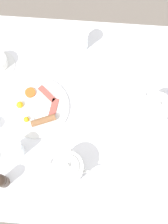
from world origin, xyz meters
TOP-DOWN VIEW (x-y plane):
  - ground_plane at (0.00, 0.00)m, footprint 8.00×8.00m
  - table at (0.00, 0.00)m, footprint 0.97×1.12m
  - breakfast_plate at (-0.01, -0.21)m, footprint 0.29×0.29m
  - teapot_near at (-0.03, 0.31)m, footprint 0.13×0.19m
  - teapot_far at (0.26, -0.05)m, footprint 0.13×0.21m
  - water_glass_tall at (0.19, -0.27)m, footprint 0.06×0.06m
  - water_glass_short at (-0.34, -0.04)m, footprint 0.06×0.06m
  - pepper_grinder at (0.33, -0.31)m, footprint 0.05×0.05m
  - fork_by_plate at (-0.35, 0.22)m, footprint 0.17×0.03m
  - knife_by_plate at (0.29, 0.26)m, footprint 0.19×0.09m

SIDE VIEW (x-z plane):
  - ground_plane at x=0.00m, z-range 0.00..0.00m
  - table at x=0.00m, z-range 0.31..1.06m
  - fork_by_plate at x=-0.35m, z-range 0.75..0.76m
  - knife_by_plate at x=0.29m, z-range 0.75..0.76m
  - breakfast_plate at x=-0.01m, z-range 0.74..0.78m
  - water_glass_tall at x=0.19m, z-range 0.75..0.85m
  - teapot_near at x=-0.03m, z-range 0.74..0.87m
  - teapot_far at x=0.26m, z-range 0.74..0.87m
  - pepper_grinder at x=0.33m, z-range 0.75..0.85m
  - water_glass_short at x=-0.34m, z-range 0.75..0.86m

